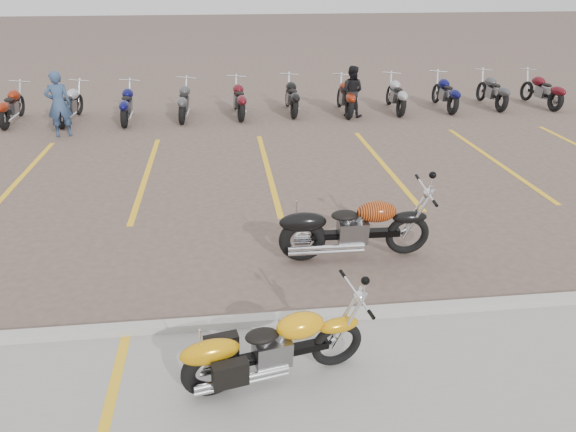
# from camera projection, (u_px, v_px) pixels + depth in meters

# --- Properties ---
(ground) EXTENTS (100.00, 100.00, 0.00)m
(ground) POSITION_uv_depth(u_px,v_px,m) (290.00, 250.00, 9.09)
(ground) COLOR #6C584D
(ground) RESTS_ON ground
(curb) EXTENTS (60.00, 0.18, 0.12)m
(curb) POSITION_uv_depth(u_px,v_px,m) (308.00, 317.00, 7.25)
(curb) COLOR #ADAAA3
(curb) RESTS_ON ground
(parking_stripes) EXTENTS (38.00, 5.50, 0.01)m
(parking_stripes) POSITION_uv_depth(u_px,v_px,m) (268.00, 169.00, 12.72)
(parking_stripes) COLOR gold
(parking_stripes) RESTS_ON ground
(yellow_cruiser) EXTENTS (2.04, 0.56, 0.85)m
(yellow_cruiser) POSITION_uv_depth(u_px,v_px,m) (270.00, 349.00, 6.07)
(yellow_cruiser) COLOR black
(yellow_cruiser) RESTS_ON ground
(flame_cruiser) EXTENTS (2.37, 0.35, 0.98)m
(flame_cruiser) POSITION_uv_depth(u_px,v_px,m) (351.00, 229.00, 8.68)
(flame_cruiser) COLOR black
(flame_cruiser) RESTS_ON ground
(person_a) EXTENTS (0.71, 0.55, 1.75)m
(person_a) POSITION_uv_depth(u_px,v_px,m) (59.00, 104.00, 14.88)
(person_a) COLOR navy
(person_a) RESTS_ON ground
(person_b) EXTENTS (0.93, 0.86, 1.53)m
(person_b) POSITION_uv_depth(u_px,v_px,m) (351.00, 91.00, 16.97)
(person_b) COLOR black
(person_b) RESTS_ON ground
(bg_bike_row) EXTENTS (18.79, 2.00, 1.10)m
(bg_bike_row) POSITION_uv_depth(u_px,v_px,m) (264.00, 98.00, 17.15)
(bg_bike_row) COLOR black
(bg_bike_row) RESTS_ON ground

